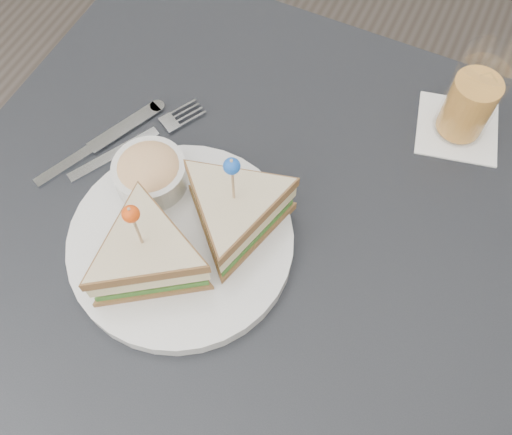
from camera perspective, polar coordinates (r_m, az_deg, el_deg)
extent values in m
plane|color=#3F3833|center=(1.42, -0.56, -15.63)|extent=(3.50, 3.50, 0.00)
cube|color=black|center=(0.72, -1.07, -2.78)|extent=(0.80, 0.80, 0.03)
cylinder|color=black|center=(1.30, -8.00, 8.87)|extent=(0.04, 0.04, 0.72)
cylinder|color=black|center=(1.21, 21.95, -3.14)|extent=(0.04, 0.04, 0.72)
cylinder|color=silver|center=(0.70, -7.47, -2.55)|extent=(0.29, 0.29, 0.02)
cylinder|color=silver|center=(0.69, -7.57, -2.17)|extent=(0.29, 0.29, 0.01)
cylinder|color=tan|center=(0.59, -11.82, -1.15)|extent=(0.00, 0.00, 0.09)
sphere|color=#E4450E|center=(0.56, -12.42, 0.35)|extent=(0.02, 0.02, 0.02)
cylinder|color=tan|center=(0.61, -2.33, 3.48)|extent=(0.00, 0.00, 0.09)
sphere|color=#184FB4|center=(0.58, -2.44, 5.15)|extent=(0.02, 0.02, 0.02)
cylinder|color=silver|center=(0.72, -10.49, 4.20)|extent=(0.10, 0.10, 0.04)
ellipsoid|color=#E0B772|center=(0.71, -10.67, 4.81)|extent=(0.09, 0.09, 0.04)
cube|color=silver|center=(0.79, -14.00, 6.13)|extent=(0.08, 0.12, 0.00)
cube|color=silver|center=(0.80, -8.64, 9.32)|extent=(0.04, 0.03, 0.00)
cube|color=#B5BBC1|center=(0.80, -18.40, 5.03)|extent=(0.05, 0.09, 0.01)
cube|color=#B5BBC1|center=(0.81, -13.02, 8.81)|extent=(0.06, 0.11, 0.00)
cylinder|color=#B5BBC1|center=(0.82, -9.85, 10.93)|extent=(0.03, 0.03, 0.00)
cube|color=white|center=(0.84, 19.47, 8.42)|extent=(0.13, 0.13, 0.00)
cylinder|color=gold|center=(0.80, 20.49, 10.42)|extent=(0.07, 0.07, 0.09)
cylinder|color=white|center=(0.79, 20.98, 11.37)|extent=(0.08, 0.08, 0.14)
cube|color=white|center=(0.78, 22.07, 12.43)|extent=(0.02, 0.02, 0.02)
cube|color=white|center=(0.77, 20.53, 11.93)|extent=(0.02, 0.02, 0.02)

